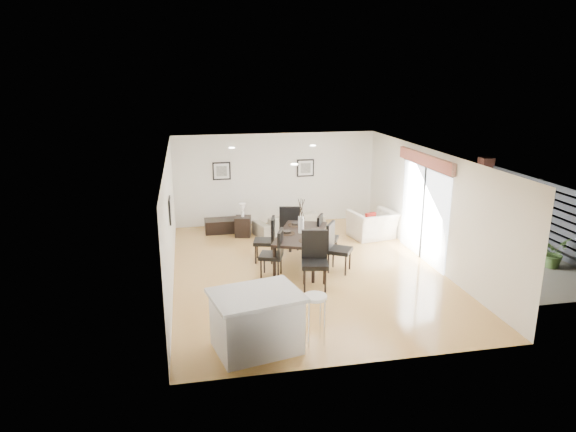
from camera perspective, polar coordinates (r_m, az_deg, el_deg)
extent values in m
plane|color=tan|center=(11.94, 2.02, -6.04)|extent=(8.00, 8.00, 0.00)
cube|color=white|center=(15.31, -1.37, 4.16)|extent=(6.00, 0.04, 2.70)
cube|color=white|center=(7.88, 8.85, -7.48)|extent=(6.00, 0.04, 2.70)
cube|color=white|center=(11.22, -13.00, -0.60)|extent=(0.04, 8.00, 2.70)
cube|color=white|center=(12.52, 15.57, 0.93)|extent=(0.04, 8.00, 2.70)
cube|color=white|center=(11.22, 2.15, 6.87)|extent=(6.00, 8.00, 0.02)
imported|color=gray|center=(14.56, 0.14, -0.75)|extent=(2.13, 1.34, 0.58)
imported|color=silver|center=(14.28, 9.36, -0.95)|extent=(1.33, 1.21, 0.75)
imported|color=#3F5C27|center=(13.51, 27.38, -3.59)|extent=(0.82, 0.77, 0.73)
imported|color=#3F5C27|center=(15.40, 22.61, -0.85)|extent=(0.51, 0.51, 0.70)
cube|color=black|center=(11.92, 1.45, -2.02)|extent=(1.67, 2.21, 0.07)
cylinder|color=black|center=(11.28, -1.51, -5.30)|extent=(0.08, 0.08, 0.76)
cylinder|color=black|center=(12.99, 0.25, -2.42)|extent=(0.08, 0.08, 0.76)
cylinder|color=black|center=(11.14, 2.83, -5.59)|extent=(0.08, 0.08, 0.76)
cylinder|color=black|center=(12.86, 4.01, -2.64)|extent=(0.08, 0.08, 0.76)
cube|color=black|center=(11.42, -1.90, -4.44)|extent=(0.63, 0.63, 0.09)
cube|color=black|center=(11.28, -0.85, -3.02)|extent=(0.22, 0.48, 0.59)
cylinder|color=black|center=(11.72, -2.66, -5.29)|extent=(0.04, 0.04, 0.45)
cylinder|color=black|center=(11.66, -0.79, -5.39)|extent=(0.04, 0.04, 0.45)
cylinder|color=black|center=(11.37, -3.02, -5.98)|extent=(0.04, 0.04, 0.45)
cylinder|color=black|center=(11.31, -1.10, -6.09)|extent=(0.04, 0.04, 0.45)
cube|color=black|center=(12.34, -2.66, -2.88)|extent=(0.59, 0.59, 0.09)
cube|color=black|center=(12.23, -1.68, -1.52)|extent=(0.18, 0.49, 0.59)
cylinder|color=black|center=(12.63, -3.44, -3.73)|extent=(0.04, 0.04, 0.45)
cylinder|color=black|center=(12.59, -1.70, -3.76)|extent=(0.04, 0.04, 0.45)
cylinder|color=black|center=(12.27, -3.62, -4.33)|extent=(0.04, 0.04, 0.45)
cylinder|color=black|center=(12.23, -1.82, -4.36)|extent=(0.04, 0.04, 0.45)
cube|color=black|center=(11.76, 5.75, -3.81)|extent=(0.70, 0.70, 0.09)
cube|color=black|center=(11.71, 4.75, -2.21)|extent=(0.32, 0.47, 0.61)
cylinder|color=black|center=(11.63, 6.42, -5.52)|extent=(0.04, 0.04, 0.47)
cylinder|color=black|center=(11.72, 4.52, -5.29)|extent=(0.04, 0.04, 0.47)
cylinder|color=black|center=(11.99, 6.89, -4.86)|extent=(0.04, 0.04, 0.47)
cylinder|color=black|center=(12.08, 5.04, -4.64)|extent=(0.04, 0.04, 0.47)
cube|color=black|center=(12.67, 4.45, -2.51)|extent=(0.63, 0.63, 0.08)
cube|color=black|center=(12.61, 3.57, -1.16)|extent=(0.27, 0.45, 0.56)
cylinder|color=black|center=(12.55, 5.09, -3.94)|extent=(0.04, 0.04, 0.43)
cylinder|color=black|center=(12.61, 3.44, -3.80)|extent=(0.04, 0.04, 0.43)
cylinder|color=black|center=(12.89, 5.39, -3.41)|extent=(0.04, 0.04, 0.43)
cylinder|color=black|center=(12.95, 3.78, -3.27)|extent=(0.04, 0.04, 0.43)
cube|color=black|center=(10.79, 2.99, -5.35)|extent=(0.65, 0.65, 0.10)
cube|color=black|center=(10.90, 2.95, -3.21)|extent=(0.55, 0.18, 0.66)
cylinder|color=black|center=(10.70, 1.87, -7.26)|extent=(0.04, 0.04, 0.50)
cylinder|color=black|center=(11.09, 1.80, -6.39)|extent=(0.04, 0.04, 0.50)
cylinder|color=black|center=(10.72, 4.18, -7.24)|extent=(0.04, 0.04, 0.50)
cylinder|color=black|center=(11.12, 4.02, -6.38)|extent=(0.04, 0.04, 0.50)
cube|color=black|center=(13.23, 0.19, -1.40)|extent=(0.62, 0.62, 0.09)
cube|color=black|center=(12.92, 0.19, -0.30)|extent=(0.53, 0.17, 0.63)
cylinder|color=black|center=(13.52, 1.05, -2.30)|extent=(0.04, 0.04, 0.48)
cylinder|color=black|center=(13.13, 1.09, -2.86)|extent=(0.04, 0.04, 0.48)
cylinder|color=black|center=(13.52, -0.69, -2.30)|extent=(0.04, 0.04, 0.48)
cylinder|color=black|center=(13.13, -0.71, -2.86)|extent=(0.04, 0.04, 0.48)
cylinder|color=white|center=(11.85, 1.46, -0.96)|extent=(0.13, 0.13, 0.39)
cylinder|color=#322416|center=(11.99, 3.02, -1.74)|extent=(0.38, 0.38, 0.01)
cylinder|color=black|center=(11.98, 3.02, -1.59)|extent=(0.20, 0.20, 0.06)
cylinder|color=#322416|center=(12.49, 0.83, -1.00)|extent=(0.38, 0.38, 0.01)
cylinder|color=black|center=(12.48, 0.83, -0.85)|extent=(0.20, 0.20, 0.06)
cylinder|color=#322416|center=(11.84, -0.13, -1.94)|extent=(0.38, 0.38, 0.01)
cylinder|color=black|center=(11.83, -0.13, -1.78)|extent=(0.20, 0.20, 0.06)
cylinder|color=#322416|center=(11.34, 2.14, -2.76)|extent=(0.38, 0.38, 0.01)
cylinder|color=black|center=(11.33, 2.14, -2.60)|extent=(0.20, 0.20, 0.06)
cube|color=black|center=(14.77, -7.40, -1.07)|extent=(0.95, 0.58, 0.37)
cube|color=black|center=(14.31, -5.03, -1.15)|extent=(0.50, 0.50, 0.56)
cylinder|color=white|center=(14.21, -5.07, 0.24)|extent=(0.09, 0.09, 0.16)
cone|color=beige|center=(14.16, -5.08, 0.97)|extent=(0.20, 0.20, 0.22)
cube|color=maroon|center=(14.09, 9.15, -0.28)|extent=(0.33, 0.19, 0.31)
cube|color=white|center=(8.58, -3.52, -11.81)|extent=(1.49, 1.24, 0.93)
cube|color=silver|center=(8.37, -3.58, -8.79)|extent=(1.62, 1.37, 0.07)
cylinder|color=white|center=(8.59, 3.04, -8.98)|extent=(0.40, 0.40, 0.06)
cylinder|color=silver|center=(8.92, 3.62, -11.01)|extent=(0.03, 0.03, 0.84)
cylinder|color=silver|center=(8.86, 1.93, -11.18)|extent=(0.03, 0.03, 0.84)
cylinder|color=silver|center=(8.63, 2.34, -11.96)|extent=(0.03, 0.03, 0.84)
cylinder|color=silver|center=(8.69, 4.08, -11.78)|extent=(0.03, 0.03, 0.84)
cube|color=black|center=(15.04, -7.39, 4.98)|extent=(0.52, 0.03, 0.52)
cube|color=white|center=(15.04, -7.39, 4.98)|extent=(0.44, 0.04, 0.44)
cube|color=#585753|center=(15.04, -7.39, 4.98)|extent=(0.30, 0.04, 0.30)
cube|color=black|center=(15.40, 1.96, 5.36)|extent=(0.52, 0.03, 0.52)
cube|color=white|center=(15.40, 1.96, 5.36)|extent=(0.44, 0.04, 0.44)
cube|color=#585753|center=(15.40, 1.96, 5.36)|extent=(0.30, 0.04, 0.30)
cube|color=black|center=(10.94, -12.96, 0.62)|extent=(0.03, 0.52, 0.52)
cube|color=white|center=(10.94, -12.96, 0.62)|extent=(0.04, 0.44, 0.44)
cube|color=#585753|center=(10.94, -12.96, 0.62)|extent=(0.04, 0.30, 0.30)
cube|color=white|center=(12.83, 14.82, 0.29)|extent=(0.02, 2.40, 2.25)
cube|color=black|center=(12.82, 14.74, 0.28)|extent=(0.03, 0.05, 2.25)
cube|color=black|center=(12.57, 15.11, 5.32)|extent=(0.03, 2.50, 0.05)
cube|color=maroon|center=(12.53, 14.99, 6.04)|extent=(0.10, 2.70, 0.28)
plane|color=gray|center=(14.14, 21.91, -3.69)|extent=(6.00, 6.00, 0.00)
cube|color=#28282A|center=(14.57, 26.23, 0.08)|extent=(0.08, 5.50, 1.80)
cube|color=brown|center=(16.37, 20.86, 2.62)|extent=(0.35, 0.35, 2.00)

